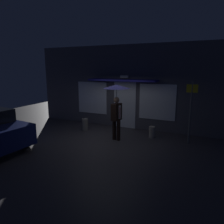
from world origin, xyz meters
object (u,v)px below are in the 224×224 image
(street_sign_post, at_px, (191,109))
(sidewalk_bollard, at_px, (152,132))
(person_with_umbrella, at_px, (117,100))
(sidewalk_bollard_2, at_px, (85,124))

(street_sign_post, relative_size, sidewalk_bollard, 5.05)
(person_with_umbrella, bearing_deg, street_sign_post, 115.51)
(street_sign_post, relative_size, sidewalk_bollard_2, 4.27)
(sidewalk_bollard_2, bearing_deg, person_with_umbrella, -18.21)
(person_with_umbrella, height_order, sidewalk_bollard_2, person_with_umbrella)
(sidewalk_bollard, bearing_deg, sidewalk_bollard_2, -174.86)
(person_with_umbrella, bearing_deg, sidewalk_bollard, 134.88)
(person_with_umbrella, relative_size, sidewalk_bollard_2, 4.01)
(person_with_umbrella, xyz_separation_m, sidewalk_bollard_2, (-1.86, 0.61, -1.35))
(street_sign_post, bearing_deg, sidewalk_bollard, 176.46)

